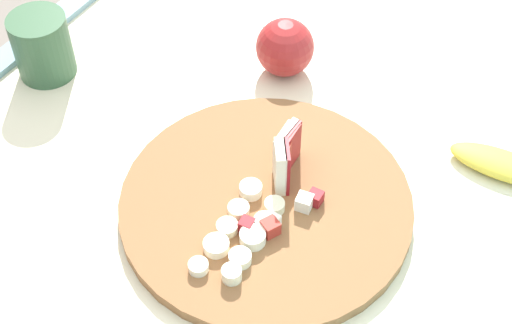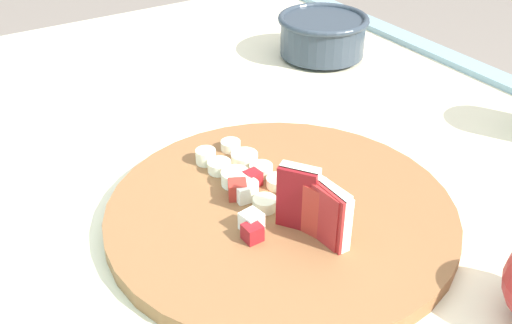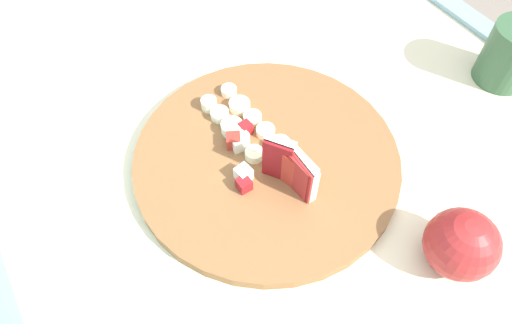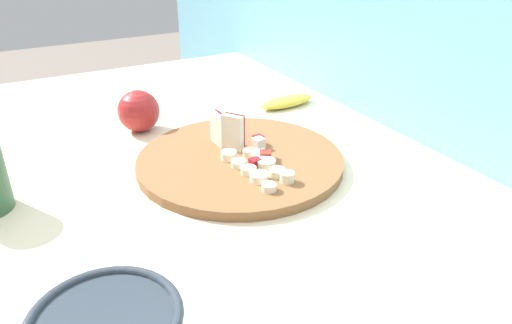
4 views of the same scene
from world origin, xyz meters
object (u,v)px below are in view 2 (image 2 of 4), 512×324
object	(u,v)px
apple_wedge_fan	(317,209)
ceramic_bowl	(323,34)
cutting_board	(281,213)
apple_dice_pile	(247,202)
banana_slice_rows	(248,174)

from	to	relation	value
apple_wedge_fan	ceramic_bowl	distance (m)	0.47
cutting_board	ceramic_bowl	distance (m)	0.43
apple_dice_pile	banana_slice_rows	bearing A→B (deg)	-32.50
ceramic_bowl	apple_wedge_fan	bearing A→B (deg)	141.63
cutting_board	apple_wedge_fan	xyz separation A→B (m)	(-0.05, -0.00, 0.04)
apple_wedge_fan	apple_dice_pile	world-z (taller)	apple_wedge_fan
apple_dice_pile	banana_slice_rows	size ratio (longest dim) A/B	0.65
apple_wedge_fan	banana_slice_rows	xyz separation A→B (m)	(0.11, 0.01, -0.02)
apple_wedge_fan	banana_slice_rows	distance (m)	0.11
apple_dice_pile	banana_slice_rows	distance (m)	0.05
banana_slice_rows	ceramic_bowl	xyz separation A→B (m)	(0.25, -0.30, 0.01)
cutting_board	banana_slice_rows	world-z (taller)	banana_slice_rows
cutting_board	ceramic_bowl	world-z (taller)	ceramic_bowl
banana_slice_rows	apple_dice_pile	bearing A→B (deg)	147.50
cutting_board	apple_wedge_fan	world-z (taller)	apple_wedge_fan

